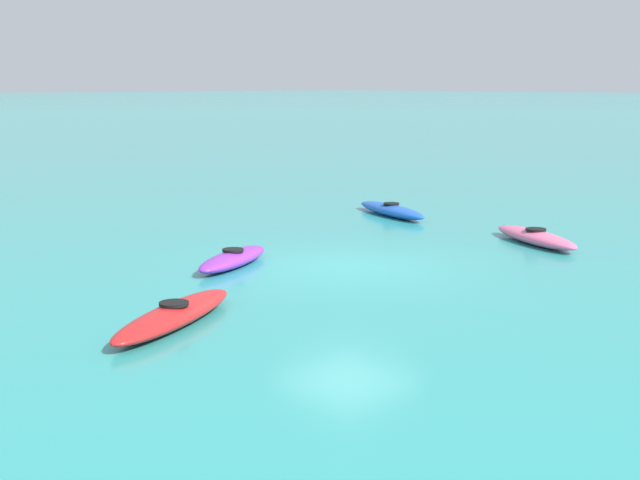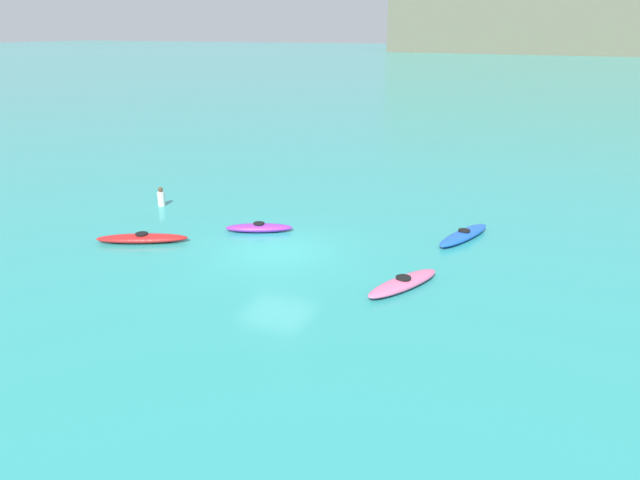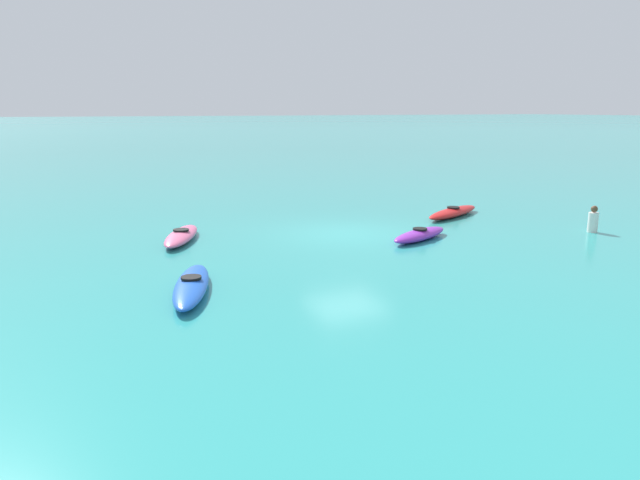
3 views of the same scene
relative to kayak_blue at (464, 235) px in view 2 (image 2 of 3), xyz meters
The scene contains 6 objects.
ground_plane 7.23m from the kayak_blue, 145.66° to the right, with size 600.00×600.00×0.00m, color teal.
kayak_blue is the anchor object (origin of this frame).
kayak_red 12.22m from the kayak_blue, 154.73° to the right, with size 3.41×2.15×0.37m.
kayak_pink 5.38m from the kayak_blue, 99.46° to the right, with size 1.96×3.13×0.37m.
kayak_purple 7.98m from the kayak_blue, 162.76° to the right, with size 2.71×1.74×0.37m.
person_near_shore 13.49m from the kayak_blue, behind, with size 0.44×0.44×0.88m.
Camera 2 is at (9.38, -17.60, 7.61)m, focal length 33.04 mm.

